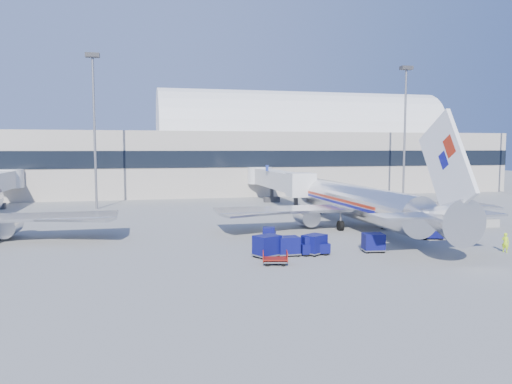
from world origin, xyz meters
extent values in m
plane|color=gray|center=(0.00, 0.00, 0.00)|extent=(260.00, 260.00, 0.00)
cube|color=#B2AA9E|center=(-25.00, 56.00, 6.00)|extent=(170.00, 28.00, 12.00)
cube|color=black|center=(-25.00, 42.05, 7.00)|extent=(170.00, 0.40, 3.00)
cylinder|color=silver|center=(20.00, 56.00, 12.00)|extent=(60.00, 18.00, 18.00)
cylinder|color=silver|center=(10.00, 6.00, 2.90)|extent=(3.80, 28.00, 3.80)
sphere|color=silver|center=(10.00, 20.00, 2.90)|extent=(3.72, 3.72, 3.72)
cone|color=silver|center=(10.00, -11.00, 3.30)|extent=(3.80, 6.00, 3.80)
cube|color=#B1210D|center=(10.00, 7.00, 3.15)|extent=(3.85, 20.16, 0.32)
cube|color=navy|center=(10.00, 7.00, 2.78)|extent=(3.85, 20.16, 0.32)
cube|color=white|center=(10.00, -11.50, 7.70)|extent=(0.35, 7.79, 8.74)
cube|color=silver|center=(10.00, -10.50, 3.50)|extent=(11.00, 3.00, 0.18)
cube|color=silver|center=(10.00, 5.00, 2.30)|extent=(32.00, 5.00, 0.28)
cylinder|color=#B7B7BC|center=(4.50, 6.50, 1.35)|extent=(2.10, 3.80, 2.10)
cylinder|color=#B7B7BC|center=(15.50, 6.50, 1.35)|extent=(2.10, 3.80, 2.10)
cylinder|color=black|center=(10.00, 17.00, 0.45)|extent=(0.40, 0.90, 0.90)
cylinder|color=#B7B7BC|center=(-26.50, 6.50, 1.35)|extent=(2.10, 3.80, 2.10)
cube|color=silver|center=(7.60, 30.00, 4.00)|extent=(2.70, 24.00, 2.70)
cube|color=silver|center=(7.60, 17.80, 4.00)|extent=(3.40, 3.20, 3.20)
cylinder|color=silver|center=(7.60, 41.50, 4.00)|extent=(4.40, 4.40, 3.00)
cube|color=#2D2D30|center=(7.60, 20.00, 1.80)|extent=(0.50, 0.50, 3.00)
cube|color=#2D2D30|center=(7.60, 20.00, 0.45)|extent=(2.60, 1.00, 0.90)
cube|color=#2D2D30|center=(7.60, 33.00, 1.80)|extent=(0.50, 0.50, 3.00)
cube|color=#2D2D30|center=(7.60, 33.00, 0.45)|extent=(2.60, 1.00, 0.90)
cube|color=navy|center=(6.00, 30.00, 5.80)|extent=(0.12, 1.40, 0.90)
cylinder|color=silver|center=(-34.40, 41.50, 4.00)|extent=(4.40, 4.40, 3.00)
cylinder|color=slate|center=(-20.00, 30.00, 11.00)|extent=(0.36, 0.36, 22.00)
cube|color=#2D2D30|center=(-20.00, 30.00, 22.30)|extent=(2.00, 1.20, 0.60)
cylinder|color=slate|center=(30.00, 30.00, 11.00)|extent=(0.36, 0.36, 22.00)
cube|color=#2D2D30|center=(30.00, 30.00, 22.30)|extent=(2.00, 1.20, 0.60)
cube|color=#9E9E96|center=(18.00, 2.00, 0.45)|extent=(3.00, 0.55, 0.90)
cube|color=#9E9E96|center=(21.30, 2.00, 0.45)|extent=(3.00, 0.55, 0.90)
cube|color=#9E9E96|center=(24.60, 2.00, 0.45)|extent=(3.00, 0.55, 0.90)
cube|color=#0A0C4D|center=(0.40, -7.44, 0.59)|extent=(2.49, 1.27, 0.81)
cube|color=#0A0C4D|center=(-0.13, -7.45, 1.24)|extent=(0.98, 1.09, 0.75)
cylinder|color=black|center=(1.26, -6.95, 0.30)|extent=(0.61, 0.25, 0.60)
cube|color=#0A0C4D|center=(14.19, -3.22, 0.53)|extent=(2.46, 1.72, 0.73)
cube|color=#0A0C4D|center=(13.73, -3.08, 1.12)|extent=(1.12, 1.19, 0.68)
cylinder|color=black|center=(15.06, -3.03, 0.27)|extent=(0.58, 0.36, 0.54)
cube|color=#0A0C4D|center=(-2.00, -1.68, 0.60)|extent=(1.92, 2.75, 0.81)
cube|color=#0A0C4D|center=(-2.16, -2.20, 1.25)|extent=(1.32, 1.25, 0.76)
cylinder|color=black|center=(-2.21, -0.71, 0.30)|extent=(0.41, 0.65, 0.61)
cube|color=#0A0C4D|center=(0.48, -7.35, 0.96)|extent=(2.30, 2.18, 1.47)
cube|color=slate|center=(0.48, -7.35, 0.22)|extent=(2.42, 2.28, 0.10)
cylinder|color=black|center=(0.77, -6.49, 0.20)|extent=(0.43, 0.36, 0.41)
cube|color=#0A0C4D|center=(-1.86, -7.34, 0.92)|extent=(1.78, 1.41, 1.41)
cube|color=slate|center=(-1.86, -7.34, 0.21)|extent=(1.88, 1.46, 0.10)
cylinder|color=black|center=(-1.19, -6.79, 0.19)|extent=(0.39, 0.17, 0.39)
cube|color=#0A0C4D|center=(-3.71, -7.47, 1.04)|extent=(2.43, 2.23, 1.58)
cube|color=slate|center=(-3.71, -7.47, 0.24)|extent=(2.55, 2.33, 0.11)
cylinder|color=black|center=(-3.28, -6.60, 0.22)|extent=(0.47, 0.35, 0.44)
cube|color=#0A0C4D|center=(5.76, -7.57, 0.92)|extent=(1.90, 1.57, 1.41)
cube|color=slate|center=(5.76, -7.57, 0.21)|extent=(2.00, 1.63, 0.10)
cylinder|color=black|center=(6.50, -7.13, 0.19)|extent=(0.40, 0.20, 0.39)
cube|color=#0A0C4D|center=(16.39, -5.44, 0.84)|extent=(1.67, 1.34, 1.29)
cube|color=slate|center=(16.39, -5.44, 0.19)|extent=(1.76, 1.38, 0.09)
cylinder|color=black|center=(17.04, -5.00, 0.18)|extent=(0.36, 0.16, 0.35)
cube|color=slate|center=(-3.76, -10.19, 0.31)|extent=(2.17, 1.72, 0.10)
cube|color=maroon|center=(-3.76, -10.19, 0.48)|extent=(2.18, 1.76, 0.07)
cylinder|color=black|center=(-3.06, -9.87, 0.17)|extent=(0.37, 0.22, 0.35)
imported|color=#A1D816|center=(16.83, -10.25, 0.85)|extent=(0.63, 0.74, 1.71)
camera|label=1|loc=(-13.86, -46.58, 8.97)|focal=35.00mm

